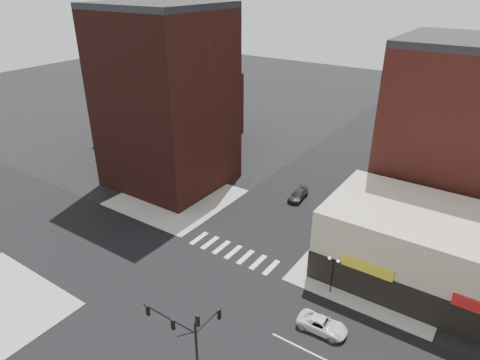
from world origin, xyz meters
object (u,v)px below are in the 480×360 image
Objects in this scene: white_suv at (322,325)px; dark_sedan_north at (298,195)px; street_lamp_ne at (333,266)px; traffic_signal at (189,335)px.

white_suv is 1.03× the size of dark_sedan_north.
white_suv is 24.88m from dark_sedan_north.
dark_sedan_north reaches higher than white_suv.
dark_sedan_north is at bearing 126.66° from street_lamp_ne.
street_lamp_ne is at bearing -58.16° from dark_sedan_north.
traffic_signal is at bearing 147.31° from white_suv.
white_suv is (6.18, 10.75, -4.33)m from traffic_signal.
traffic_signal is 32.86m from dark_sedan_north.
street_lamp_ne is 5.90m from white_suv.
traffic_signal is 16.62m from street_lamp_ne.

